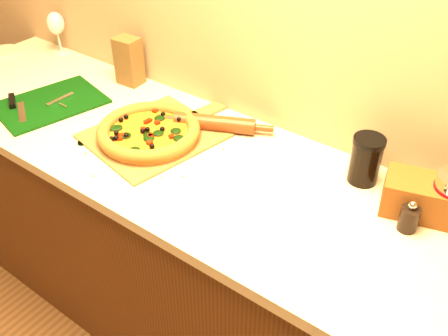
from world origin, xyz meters
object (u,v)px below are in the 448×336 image
pizza (149,131)px  dark_jar (366,160)px  pepper_grinder (409,218)px  rolling_pin (215,123)px  cutting_board (49,103)px  pizza_peel (157,134)px  side_plate (5,52)px  wine_glass (56,25)px

pizza → dark_jar: 0.72m
pepper_grinder → rolling_pin: size_ratio=0.26×
cutting_board → pizza_peel: bearing=25.0°
side_plate → dark_jar: bearing=3.2°
rolling_pin → dark_jar: bearing=4.6°
pizza_peel → wine_glass: (-0.82, 0.25, 0.13)m
pizza → wine_glass: 0.87m
pizza → side_plate: bearing=172.9°
pepper_grinder → dark_jar: dark_jar is taller
rolling_pin → dark_jar: (0.54, 0.04, 0.05)m
pizza_peel → side_plate: bearing=-173.7°
rolling_pin → cutting_board: bearing=-159.3°
side_plate → pizza_peel: bearing=-5.0°
pizza → rolling_pin: size_ratio=0.91×
pizza_peel → dark_jar: size_ratio=3.87×
pepper_grinder → wine_glass: wine_glass is taller
pizza → side_plate: pizza is taller
cutting_board → rolling_pin: bearing=34.8°
wine_glass → cutting_board: bearing=-44.5°
dark_jar → side_plate: bearing=-176.8°
pepper_grinder → side_plate: size_ratio=0.70×
pizza → cutting_board: bearing=-173.4°
pizza → side_plate: size_ratio=2.49×
pepper_grinder → side_plate: bearing=179.0°
pizza_peel → wine_glass: 0.87m
cutting_board → rolling_pin: (0.62, 0.24, 0.02)m
pepper_grinder → pizza: bearing=-173.9°
cutting_board → pepper_grinder: bearing=20.4°
cutting_board → dark_jar: 1.20m
cutting_board → pepper_grinder: (1.35, 0.15, 0.03)m
pizza → cutting_board: size_ratio=0.80×
rolling_pin → wine_glass: size_ratio=2.03×
rolling_pin → side_plate: size_ratio=2.72×
pizza → dark_jar: (0.69, 0.22, 0.05)m
wine_glass → pizza: bearing=-19.1°
cutting_board → wine_glass: wine_glass is taller
pizza → pepper_grinder: 0.88m
pizza → dark_jar: size_ratio=2.29×
pizza_peel → cutting_board: size_ratio=1.35×
cutting_board → rolling_pin: size_ratio=1.14×
pizza_peel → cutting_board: 0.49m
rolling_pin → wine_glass: bearing=173.9°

